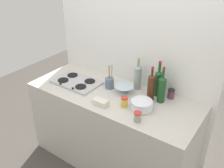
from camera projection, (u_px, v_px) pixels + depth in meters
name	position (u px, v px, depth m)	size (l,w,h in m)	color
ground_plane	(112.00, 159.00, 2.97)	(6.00, 6.00, 0.00)	#47423D
counter_block	(112.00, 129.00, 2.76)	(1.80, 0.70, 0.90)	beige
backsplash_panel	(132.00, 68.00, 2.74)	(1.90, 0.06, 2.11)	white
stovetop_hob	(77.00, 82.00, 2.75)	(0.51, 0.33, 0.04)	#B2B2B7
plate_stack	(142.00, 105.00, 2.29)	(0.21, 0.21, 0.09)	white
wine_bottle_leftmost	(162.00, 89.00, 2.36)	(0.08, 0.08, 0.37)	#19471E
wine_bottle_mid_left	(151.00, 87.00, 2.38)	(0.07, 0.07, 0.35)	#472314
wine_bottle_mid_right	(138.00, 77.00, 2.58)	(0.08, 0.08, 0.35)	gray
wine_bottle_rightmost	(158.00, 82.00, 2.46)	(0.08, 0.08, 0.37)	#19471E
mixing_bowl	(124.00, 89.00, 2.55)	(0.20, 0.20, 0.07)	silver
butter_dish	(100.00, 102.00, 2.36)	(0.14, 0.08, 0.06)	silver
utensil_crock	(110.00, 83.00, 2.63)	(0.09, 0.09, 0.27)	slate
condiment_jar_front	(124.00, 102.00, 2.32)	(0.07, 0.07, 0.10)	gold
condiment_jar_rear	(138.00, 117.00, 2.13)	(0.07, 0.07, 0.09)	#9E998C
condiment_jar_spare	(171.00, 94.00, 2.46)	(0.07, 0.07, 0.10)	#66384C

